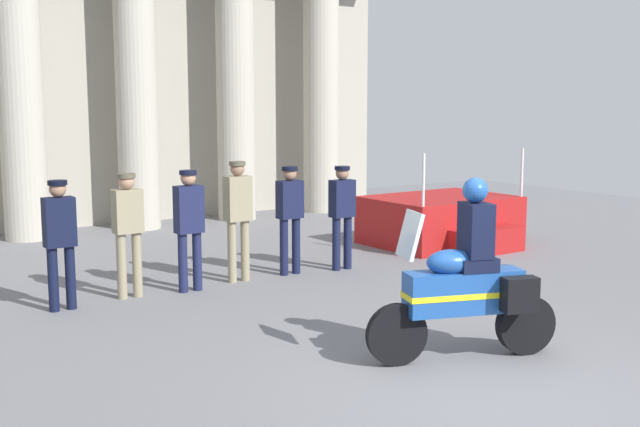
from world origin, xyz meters
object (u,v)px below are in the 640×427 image
officer_in_row_3 (238,211)px  motorcycle_with_rider (470,284)px  officer_in_row_5 (342,209)px  reviewing_stand (443,221)px  officer_in_row_4 (290,211)px  officer_in_row_1 (128,225)px  officer_in_row_2 (189,221)px  officer_in_row_0 (60,234)px

officer_in_row_3 → motorcycle_with_rider: bearing=92.8°
officer_in_row_5 → motorcycle_with_rider: (-1.50, -4.30, -0.17)m
officer_in_row_3 → motorcycle_with_rider: (0.25, -4.48, -0.26)m
reviewing_stand → officer_in_row_4: bearing=-171.1°
reviewing_stand → motorcycle_with_rider: size_ratio=1.29×
officer_in_row_1 → officer_in_row_5: officer_in_row_1 is taller
officer_in_row_4 → reviewing_stand: bearing=-171.5°
officer_in_row_5 → officer_in_row_2: bearing=-1.3°
reviewing_stand → motorcycle_with_rider: 6.70m
reviewing_stand → officer_in_row_4: (-3.75, -0.59, 0.56)m
reviewing_stand → officer_in_row_4: 3.83m
officer_in_row_0 → officer_in_row_5: 4.40m
reviewing_stand → officer_in_row_0: reviewing_stand is taller
officer_in_row_3 → motorcycle_with_rider: size_ratio=0.89×
officer_in_row_5 → motorcycle_with_rider: size_ratio=0.82×
officer_in_row_1 → officer_in_row_3: 1.69m
officer_in_row_0 → motorcycle_with_rider: motorcycle_with_rider is taller
officer_in_row_4 → motorcycle_with_rider: size_ratio=0.83×
officer_in_row_1 → officer_in_row_0: bearing=7.2°
officer_in_row_0 → officer_in_row_5: officer_in_row_0 is taller
officer_in_row_1 → motorcycle_with_rider: (1.94, -4.47, -0.21)m
officer_in_row_2 → officer_in_row_4: bearing=-176.2°
officer_in_row_5 → officer_in_row_4: bearing=-11.5°
reviewing_stand → officer_in_row_1: bearing=-174.7°
officer_in_row_5 → officer_in_row_1: bearing=-3.2°
officer_in_row_4 → officer_in_row_3: bearing=-1.3°
officer_in_row_0 → motorcycle_with_rider: size_ratio=0.83×
reviewing_stand → officer_in_row_3: size_ratio=1.45×
reviewing_stand → officer_in_row_1: size_ratio=1.52×
officer_in_row_2 → officer_in_row_5: 2.61m
officer_in_row_3 → officer_in_row_2: bearing=9.1°
officer_in_row_1 → motorcycle_with_rider: 4.87m
officer_in_row_2 → officer_in_row_3: 0.87m
officer_in_row_0 → officer_in_row_1: bearing=-172.8°
officer_in_row_4 → officer_in_row_0: bearing=1.7°
officer_in_row_2 → officer_in_row_5: officer_in_row_2 is taller
officer_in_row_0 → officer_in_row_2: size_ratio=0.98×
officer_in_row_0 → officer_in_row_4: bearing=-178.3°
reviewing_stand → officer_in_row_0: bearing=-174.4°
reviewing_stand → officer_in_row_0: 7.33m
officer_in_row_1 → officer_in_row_2: officer_in_row_2 is taller
officer_in_row_2 → officer_in_row_5: size_ratio=1.04×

